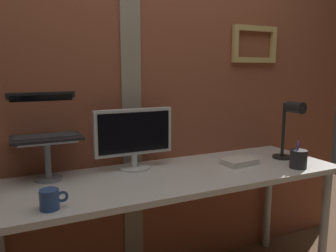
{
  "coord_description": "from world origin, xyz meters",
  "views": [
    {
      "loc": [
        -0.73,
        -1.57,
        1.33
      ],
      "look_at": [
        0.08,
        0.13,
        1.01
      ],
      "focal_mm": 36.39,
      "sensor_mm": 36.0,
      "label": 1
    }
  ],
  "objects_px": {
    "laptop": "(44,124)",
    "coffee_mug": "(50,199)",
    "monitor": "(134,135)",
    "pen_cup": "(298,159)",
    "desk_lamp": "(290,124)"
  },
  "relations": [
    {
      "from": "desk_lamp",
      "to": "coffee_mug",
      "type": "xyz_separation_m",
      "value": [
        -1.45,
        -0.16,
        -0.19
      ]
    },
    {
      "from": "pen_cup",
      "to": "coffee_mug",
      "type": "xyz_separation_m",
      "value": [
        -1.37,
        -0.0,
        -0.01
      ]
    },
    {
      "from": "monitor",
      "to": "laptop",
      "type": "bearing_deg",
      "value": 170.89
    },
    {
      "from": "monitor",
      "to": "desk_lamp",
      "type": "bearing_deg",
      "value": -14.38
    },
    {
      "from": "monitor",
      "to": "laptop",
      "type": "distance_m",
      "value": 0.48
    },
    {
      "from": "desk_lamp",
      "to": "pen_cup",
      "type": "distance_m",
      "value": 0.25
    },
    {
      "from": "laptop",
      "to": "desk_lamp",
      "type": "height_order",
      "value": "laptop"
    },
    {
      "from": "pen_cup",
      "to": "desk_lamp",
      "type": "bearing_deg",
      "value": 63.28
    },
    {
      "from": "laptop",
      "to": "coffee_mug",
      "type": "xyz_separation_m",
      "value": [
        -0.04,
        -0.47,
        -0.24
      ]
    },
    {
      "from": "monitor",
      "to": "pen_cup",
      "type": "distance_m",
      "value": 0.96
    },
    {
      "from": "laptop",
      "to": "pen_cup",
      "type": "relative_size",
      "value": 2.19
    },
    {
      "from": "monitor",
      "to": "laptop",
      "type": "xyz_separation_m",
      "value": [
        -0.47,
        0.08,
        0.08
      ]
    },
    {
      "from": "coffee_mug",
      "to": "monitor",
      "type": "bearing_deg",
      "value": 38.03
    },
    {
      "from": "laptop",
      "to": "desk_lamp",
      "type": "xyz_separation_m",
      "value": [
        1.41,
        -0.32,
        -0.05
      ]
    },
    {
      "from": "pen_cup",
      "to": "laptop",
      "type": "bearing_deg",
      "value": 160.49
    }
  ]
}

